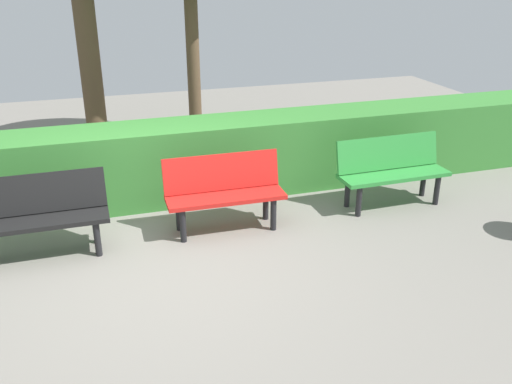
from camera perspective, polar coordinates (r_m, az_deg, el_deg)
The scene contains 5 objects.
ground_plane at distance 5.86m, azimuth -9.74°, elevation -7.21°, with size 16.00×16.00×0.00m, color gray.
bench_green at distance 7.16m, azimuth 13.83°, elevation 2.40°, with size 1.42×0.49×0.86m.
bench_red at distance 6.32m, azimuth -3.32°, elevation 0.25°, with size 1.36×0.49×0.86m.
bench_black at distance 6.17m, azimuth -21.77°, elevation -2.02°, with size 1.45×0.48×0.86m.
hedge_row at distance 7.30m, azimuth -4.85°, elevation 3.50°, with size 11.12×0.79×0.99m, color #387F33.
Camera 1 is at (0.56, 5.06, 2.90)m, focal length 38.67 mm.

